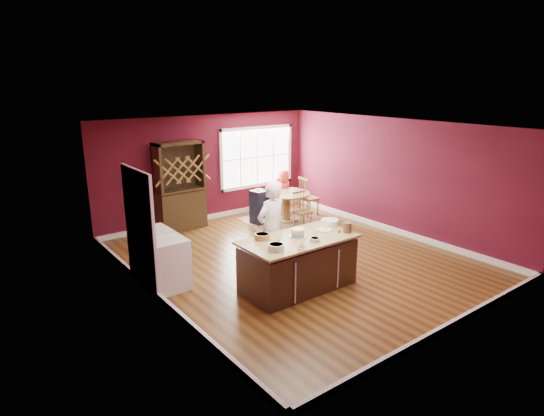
% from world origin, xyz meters
% --- Properties ---
extents(room_shell, '(7.00, 7.00, 7.00)m').
position_xyz_m(room_shell, '(0.00, 0.00, 1.35)').
color(room_shell, brown).
rests_on(room_shell, ground).
extents(window, '(2.36, 0.10, 1.66)m').
position_xyz_m(window, '(1.50, 3.47, 1.50)').
color(window, white).
rests_on(window, room_shell).
extents(doorway, '(0.08, 1.26, 2.13)m').
position_xyz_m(doorway, '(-2.97, 0.60, 1.02)').
color(doorway, white).
rests_on(doorway, room_shell).
extents(kitchen_island, '(2.02, 1.06, 0.92)m').
position_xyz_m(kitchen_island, '(-0.81, -1.04, 0.44)').
color(kitchen_island, '#362916').
rests_on(kitchen_island, ground).
extents(dining_table, '(1.24, 1.24, 0.75)m').
position_xyz_m(dining_table, '(1.50, 2.17, 0.53)').
color(dining_table, brown).
rests_on(dining_table, ground).
extents(baker, '(0.71, 0.52, 1.80)m').
position_xyz_m(baker, '(-0.84, -0.31, 0.90)').
color(baker, white).
rests_on(baker, ground).
extents(layer_cake, '(0.33, 0.33, 0.13)m').
position_xyz_m(layer_cake, '(-0.75, -0.96, 0.99)').
color(layer_cake, white).
rests_on(layer_cake, kitchen_island).
extents(bowl_blue, '(0.27, 0.27, 0.10)m').
position_xyz_m(bowl_blue, '(-1.46, -1.27, 0.97)').
color(bowl_blue, white).
rests_on(bowl_blue, kitchen_island).
extents(bowl_yellow, '(0.26, 0.26, 0.10)m').
position_xyz_m(bowl_yellow, '(-1.34, -0.71, 0.97)').
color(bowl_yellow, '#A67644').
rests_on(bowl_yellow, kitchen_island).
extents(bowl_pink, '(0.15, 0.15, 0.06)m').
position_xyz_m(bowl_pink, '(-1.11, -1.47, 0.95)').
color(bowl_pink, silver).
rests_on(bowl_pink, kitchen_island).
extents(bowl_olive, '(0.17, 0.17, 0.06)m').
position_xyz_m(bowl_olive, '(-0.70, -1.33, 0.95)').
color(bowl_olive, beige).
rests_on(bowl_olive, kitchen_island).
extents(drinking_glass, '(0.07, 0.07, 0.13)m').
position_xyz_m(drinking_glass, '(-0.44, -1.04, 0.99)').
color(drinking_glass, white).
rests_on(drinking_glass, kitchen_island).
extents(dinner_plate, '(0.28, 0.28, 0.02)m').
position_xyz_m(dinner_plate, '(-0.16, -1.01, 0.93)').
color(dinner_plate, beige).
rests_on(dinner_plate, kitchen_island).
extents(white_tub, '(0.33, 0.33, 0.11)m').
position_xyz_m(white_tub, '(0.11, -0.85, 0.98)').
color(white_tub, white).
rests_on(white_tub, kitchen_island).
extents(stoneware_crock, '(0.15, 0.15, 0.18)m').
position_xyz_m(stoneware_crock, '(0.08, -1.33, 1.01)').
color(stoneware_crock, '#4D371B').
rests_on(stoneware_crock, kitchen_island).
extents(toy_figurine, '(0.05, 0.05, 0.08)m').
position_xyz_m(toy_figurine, '(-0.04, -1.26, 0.96)').
color(toy_figurine, gold).
rests_on(toy_figurine, kitchen_island).
extents(rug, '(2.28, 1.87, 0.01)m').
position_xyz_m(rug, '(1.50, 2.17, 0.01)').
color(rug, brown).
rests_on(rug, ground).
extents(chair_east, '(0.45, 0.47, 1.07)m').
position_xyz_m(chair_east, '(2.27, 2.15, 0.54)').
color(chair_east, brown).
rests_on(chair_east, ground).
extents(chair_south, '(0.42, 0.40, 0.92)m').
position_xyz_m(chair_south, '(1.42, 1.42, 0.46)').
color(chair_south, brown).
rests_on(chair_south, ground).
extents(chair_north, '(0.50, 0.49, 1.01)m').
position_xyz_m(chair_north, '(1.78, 2.95, 0.50)').
color(chair_north, brown).
rests_on(chair_north, ground).
extents(seated_woman, '(0.69, 0.56, 1.22)m').
position_xyz_m(seated_woman, '(1.81, 2.68, 0.61)').
color(seated_woman, '#DA3C35').
rests_on(seated_woman, ground).
extents(high_chair, '(0.41, 0.41, 0.90)m').
position_xyz_m(high_chair, '(0.81, 2.40, 0.45)').
color(high_chair, black).
rests_on(high_chair, ground).
extents(toddler, '(0.18, 0.14, 0.26)m').
position_xyz_m(toddler, '(0.75, 2.52, 0.81)').
color(toddler, '#8CA5BF').
rests_on(toddler, high_chair).
extents(table_plate, '(0.19, 0.19, 0.01)m').
position_xyz_m(table_plate, '(1.78, 2.05, 0.76)').
color(table_plate, beige).
rests_on(table_plate, dining_table).
extents(table_cup, '(0.14, 0.14, 0.09)m').
position_xyz_m(table_cup, '(1.27, 2.26, 0.80)').
color(table_cup, white).
rests_on(table_cup, dining_table).
extents(hutch, '(1.16, 0.49, 2.13)m').
position_xyz_m(hutch, '(-0.95, 3.22, 1.07)').
color(hutch, black).
rests_on(hutch, ground).
extents(washer, '(0.63, 0.61, 0.91)m').
position_xyz_m(washer, '(-2.64, 0.28, 0.46)').
color(washer, silver).
rests_on(washer, ground).
extents(dryer, '(0.63, 0.61, 0.91)m').
position_xyz_m(dryer, '(-2.64, 0.92, 0.46)').
color(dryer, silver).
rests_on(dryer, ground).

